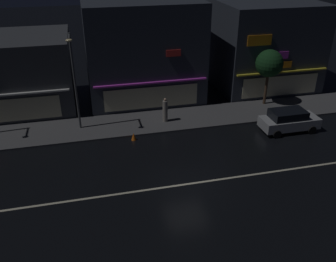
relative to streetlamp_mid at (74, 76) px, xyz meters
The scene contains 11 objects.
ground_plane 11.16m from the streetlamp_mid, 55.15° to the right, with size 140.00×140.00×0.00m, color black.
lane_divider_stripe 11.16m from the streetlamp_mid, 55.15° to the right, with size 36.82×0.16×0.01m, color beige.
sidewalk_far 7.26m from the streetlamp_mid, ahead, with size 38.76×3.95×0.14m, color #4C4C4F.
storefront_left_block 18.64m from the streetlamp_mid, 20.12° to the left, with size 8.96×8.92×7.93m.
storefront_center_block 7.96m from the streetlamp_mid, 42.42° to the left, with size 9.71×6.83×8.50m.
storefront_right_block 8.23m from the streetlamp_mid, 135.06° to the left, with size 10.97×7.58×6.03m.
streetlamp_mid is the anchor object (origin of this frame).
pedestrian_on_sidewalk 7.30m from the streetlamp_mid, ahead, with size 0.39×0.39×1.93m.
street_tree 15.72m from the streetlamp_mid, ahead, with size 2.28×2.28×4.73m.
parked_car_near_kerb 15.97m from the streetlamp_mid, 13.53° to the right, with size 4.30×1.98×1.67m.
traffic_cone 5.97m from the streetlamp_mid, 33.01° to the right, with size 0.36×0.36×0.55m, color orange.
Camera 1 is at (-5.10, -16.63, 12.69)m, focal length 38.69 mm.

